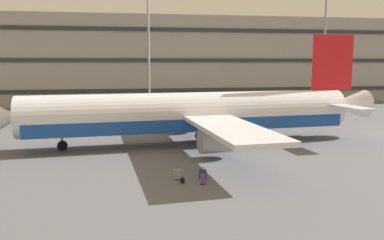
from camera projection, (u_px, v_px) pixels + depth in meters
name	position (u px, v px, depth m)	size (l,w,h in m)	color
ground_plane	(153.00, 144.00, 38.62)	(600.00, 600.00, 0.00)	#5B5B60
terminal_structure	(138.00, 60.00, 81.83)	(139.73, 21.24, 16.57)	gray
airliner	(195.00, 114.00, 38.11)	(37.88, 30.58, 10.72)	silver
light_mast_left	(148.00, 20.00, 64.26)	(1.80, 0.50, 25.92)	gray
light_mast_center_left	(325.00, 30.00, 69.36)	(1.80, 0.50, 23.81)	gray
suitcase_black	(177.00, 174.00, 26.70)	(0.43, 0.24, 0.83)	gray
suitcase_scuffed	(203.00, 174.00, 26.85)	(0.50, 0.54, 0.78)	navy
suitcase_teal	(203.00, 179.00, 25.72)	(0.33, 0.40, 0.78)	#72388C
backpack_upright	(182.00, 181.00, 25.84)	(0.39, 0.36, 0.47)	black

